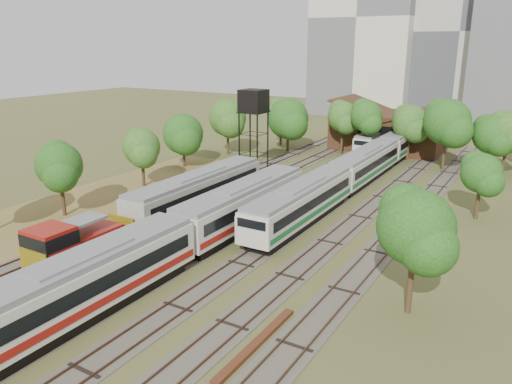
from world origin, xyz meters
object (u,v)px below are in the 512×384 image
Objects in this scene: railcar_green_set at (366,164)px; shunter_locomotive at (72,246)px; water_tower at (254,103)px; railcar_red_set at (179,238)px.

railcar_green_set is 6.43× the size of shunter_locomotive.
shunter_locomotive is 31.31m from water_tower.
railcar_green_set reaches higher than shunter_locomotive.
railcar_green_set is 35.67m from shunter_locomotive.
railcar_red_set is 28.13m from water_tower.
shunter_locomotive is at bearing -142.50° from railcar_red_set.
railcar_red_set is at bearing -97.69° from railcar_green_set.
water_tower is at bearing -163.53° from railcar_green_set.
railcar_red_set is 3.33× the size of water_tower.
shunter_locomotive is at bearing -84.15° from water_tower.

